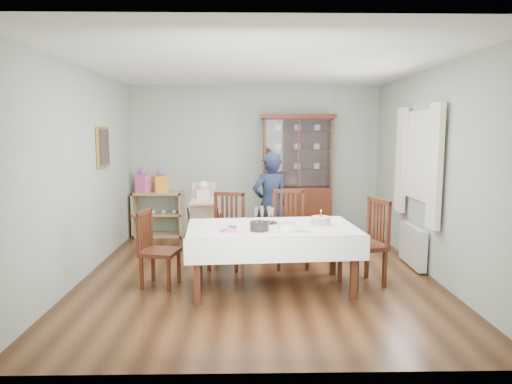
{
  "coord_description": "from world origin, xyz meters",
  "views": [
    {
      "loc": [
        -0.15,
        -5.84,
        1.87
      ],
      "look_at": [
        -0.02,
        0.2,
        1.07
      ],
      "focal_mm": 32.0,
      "sensor_mm": 36.0,
      "label": 1
    }
  ],
  "objects_px": {
    "chair_end_right": "(364,259)",
    "woman": "(270,204)",
    "dining_table": "(272,257)",
    "china_cabinet": "(297,174)",
    "birthday_cake": "(321,221)",
    "gift_bag_pink": "(143,182)",
    "chair_far_left": "(226,246)",
    "chair_far_right": "(290,244)",
    "champagne_tray": "(264,219)",
    "high_chair": "(204,224)",
    "gift_bag_orange": "(161,182)",
    "chair_end_left": "(159,264)",
    "sideboard": "(158,214)"
  },
  "relations": [
    {
      "from": "china_cabinet",
      "to": "birthday_cake",
      "type": "xyz_separation_m",
      "value": [
        -0.01,
        -2.74,
        -0.31
      ]
    },
    {
      "from": "china_cabinet",
      "to": "champagne_tray",
      "type": "bearing_deg",
      "value": -104.55
    },
    {
      "from": "chair_end_right",
      "to": "champagne_tray",
      "type": "bearing_deg",
      "value": -108.37
    },
    {
      "from": "chair_end_left",
      "to": "chair_far_right",
      "type": "bearing_deg",
      "value": -52.39
    },
    {
      "from": "chair_far_right",
      "to": "gift_bag_pink",
      "type": "distance_m",
      "value": 3.17
    },
    {
      "from": "birthday_cake",
      "to": "gift_bag_pink",
      "type": "bearing_deg",
      "value": 135.02
    },
    {
      "from": "chair_far_left",
      "to": "champagne_tray",
      "type": "bearing_deg",
      "value": -44.93
    },
    {
      "from": "chair_end_left",
      "to": "gift_bag_orange",
      "type": "xyz_separation_m",
      "value": [
        -0.46,
        2.7,
        0.71
      ]
    },
    {
      "from": "chair_far_right",
      "to": "champagne_tray",
      "type": "xyz_separation_m",
      "value": [
        -0.4,
        -0.78,
        0.51
      ]
    },
    {
      "from": "chair_end_right",
      "to": "champagne_tray",
      "type": "height_order",
      "value": "chair_end_right"
    },
    {
      "from": "gift_bag_pink",
      "to": "gift_bag_orange",
      "type": "height_order",
      "value": "gift_bag_pink"
    },
    {
      "from": "chair_far_right",
      "to": "woman",
      "type": "bearing_deg",
      "value": 109.81
    },
    {
      "from": "chair_far_left",
      "to": "high_chair",
      "type": "height_order",
      "value": "high_chair"
    },
    {
      "from": "champagne_tray",
      "to": "chair_far_left",
      "type": "bearing_deg",
      "value": 123.45
    },
    {
      "from": "chair_end_right",
      "to": "high_chair",
      "type": "xyz_separation_m",
      "value": [
        -2.11,
        1.57,
        0.12
      ]
    },
    {
      "from": "chair_far_right",
      "to": "gift_bag_pink",
      "type": "bearing_deg",
      "value": 138.02
    },
    {
      "from": "dining_table",
      "to": "china_cabinet",
      "type": "relative_size",
      "value": 0.96
    },
    {
      "from": "chair_end_right",
      "to": "gift_bag_orange",
      "type": "xyz_separation_m",
      "value": [
        -2.96,
        2.68,
        0.67
      ]
    },
    {
      "from": "high_chair",
      "to": "chair_end_left",
      "type": "bearing_deg",
      "value": -105.74
    },
    {
      "from": "chair_far_left",
      "to": "woman",
      "type": "distance_m",
      "value": 1.0
    },
    {
      "from": "high_chair",
      "to": "woman",
      "type": "bearing_deg",
      "value": -12.68
    },
    {
      "from": "woman",
      "to": "birthday_cake",
      "type": "xyz_separation_m",
      "value": [
        0.54,
        -1.42,
        0.02
      ]
    },
    {
      "from": "china_cabinet",
      "to": "sideboard",
      "type": "height_order",
      "value": "china_cabinet"
    },
    {
      "from": "chair_far_right",
      "to": "sideboard",
      "type": "bearing_deg",
      "value": 134.7
    },
    {
      "from": "chair_end_right",
      "to": "gift_bag_pink",
      "type": "distance_m",
      "value": 4.3
    },
    {
      "from": "sideboard",
      "to": "chair_end_right",
      "type": "xyz_separation_m",
      "value": [
        3.04,
        -2.7,
        -0.09
      ]
    },
    {
      "from": "chair_far_left",
      "to": "gift_bag_orange",
      "type": "bearing_deg",
      "value": 134.37
    },
    {
      "from": "woman",
      "to": "gift_bag_pink",
      "type": "height_order",
      "value": "woman"
    },
    {
      "from": "sideboard",
      "to": "woman",
      "type": "relative_size",
      "value": 0.57
    },
    {
      "from": "sideboard",
      "to": "chair_end_left",
      "type": "distance_m",
      "value": 2.78
    },
    {
      "from": "chair_far_left",
      "to": "chair_far_right",
      "type": "height_order",
      "value": "chair_far_right"
    },
    {
      "from": "chair_end_left",
      "to": "champagne_tray",
      "type": "distance_m",
      "value": 1.39
    },
    {
      "from": "woman",
      "to": "gift_bag_orange",
      "type": "distance_m",
      "value": 2.3
    },
    {
      "from": "chair_end_right",
      "to": "champagne_tray",
      "type": "distance_m",
      "value": 1.33
    },
    {
      "from": "chair_far_left",
      "to": "woman",
      "type": "xyz_separation_m",
      "value": [
        0.63,
        0.61,
        0.48
      ]
    },
    {
      "from": "high_chair",
      "to": "gift_bag_orange",
      "type": "relative_size",
      "value": 2.69
    },
    {
      "from": "china_cabinet",
      "to": "chair_end_left",
      "type": "height_order",
      "value": "china_cabinet"
    },
    {
      "from": "gift_bag_pink",
      "to": "china_cabinet",
      "type": "bearing_deg",
      "value": -0.03
    },
    {
      "from": "woman",
      "to": "champagne_tray",
      "type": "height_order",
      "value": "woman"
    },
    {
      "from": "chair_end_left",
      "to": "woman",
      "type": "distance_m",
      "value": 2.05
    },
    {
      "from": "chair_end_left",
      "to": "chair_far_left",
      "type": "bearing_deg",
      "value": -33.84
    },
    {
      "from": "chair_end_left",
      "to": "birthday_cake",
      "type": "distance_m",
      "value": 2.03
    },
    {
      "from": "chair_end_right",
      "to": "woman",
      "type": "height_order",
      "value": "woman"
    },
    {
      "from": "chair_far_right",
      "to": "birthday_cake",
      "type": "height_order",
      "value": "chair_far_right"
    },
    {
      "from": "gift_bag_orange",
      "to": "woman",
      "type": "bearing_deg",
      "value": -35.09
    },
    {
      "from": "sideboard",
      "to": "birthday_cake",
      "type": "distance_m",
      "value": 3.74
    },
    {
      "from": "dining_table",
      "to": "chair_end_right",
      "type": "relative_size",
      "value": 1.97
    },
    {
      "from": "chair_far_right",
      "to": "high_chair",
      "type": "height_order",
      "value": "high_chair"
    },
    {
      "from": "dining_table",
      "to": "gift_bag_pink",
      "type": "relative_size",
      "value": 4.81
    },
    {
      "from": "dining_table",
      "to": "birthday_cake",
      "type": "xyz_separation_m",
      "value": [
        0.59,
        0.06,
        0.42
      ]
    }
  ]
}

